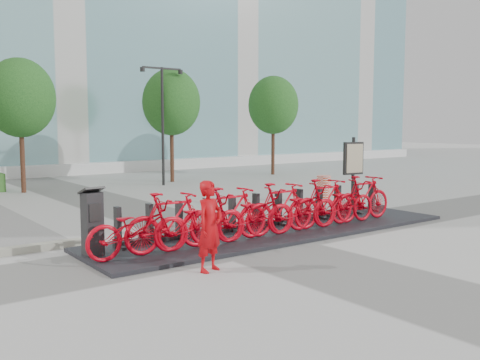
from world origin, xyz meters
TOP-DOWN VIEW (x-y plane):
  - ground at (0.00, 0.00)m, footprint 120.00×120.00m
  - tree_1 at (-1.50, 12.00)m, footprint 2.60×2.60m
  - tree_2 at (5.00, 12.00)m, footprint 2.60×2.60m
  - tree_3 at (11.00, 12.00)m, footprint 2.60×2.60m
  - streetlamp at (4.00, 11.00)m, footprint 2.00×0.20m
  - dock_pad at (1.30, 0.30)m, footprint 9.60×2.40m
  - dock_rail_posts at (1.36, 0.77)m, footprint 8.02×0.50m
  - bike_0 at (-2.60, -0.05)m, footprint 2.06×0.72m
  - bike_1 at (-1.88, -0.05)m, footprint 2.00×0.56m
  - bike_2 at (-1.16, -0.05)m, footprint 2.06×0.72m
  - bike_3 at (-0.44, -0.05)m, footprint 2.00×0.56m
  - bike_4 at (0.28, -0.05)m, footprint 2.06×0.72m
  - bike_5 at (1.00, -0.05)m, footprint 2.00×0.56m
  - bike_6 at (1.72, -0.05)m, footprint 2.06×0.72m
  - bike_7 at (2.44, -0.05)m, footprint 2.00×0.56m
  - bike_8 at (3.16, -0.05)m, footprint 2.06×0.72m
  - bike_9 at (3.88, -0.05)m, footprint 2.00×0.56m
  - kiosk at (-3.24, 0.56)m, footprint 0.45×0.39m
  - worker_red at (-1.90, -1.49)m, footprint 0.68×0.55m
  - construction_barrel at (5.88, 3.33)m, footprint 0.57×0.57m
  - map_sign at (5.62, 1.83)m, footprint 0.73×0.22m

SIDE VIEW (x-z plane):
  - ground at x=0.00m, z-range 0.00..0.00m
  - dock_pad at x=1.30m, z-range 0.00..0.08m
  - construction_barrel at x=5.88m, z-range 0.00..0.90m
  - dock_rail_posts at x=1.36m, z-range 0.08..0.93m
  - bike_0 at x=-2.60m, z-range 0.08..1.16m
  - bike_2 at x=-1.16m, z-range 0.08..1.16m
  - bike_4 at x=0.28m, z-range 0.08..1.16m
  - bike_6 at x=1.72m, z-range 0.08..1.16m
  - bike_8 at x=3.16m, z-range 0.08..1.16m
  - bike_1 at x=-1.88m, z-range 0.08..1.28m
  - bike_3 at x=-0.44m, z-range 0.08..1.28m
  - bike_5 at x=1.00m, z-range 0.08..1.28m
  - bike_7 at x=2.44m, z-range 0.08..1.28m
  - bike_9 at x=3.88m, z-range 0.08..1.28m
  - kiosk at x=-3.24m, z-range 0.05..1.40m
  - worker_red at x=-1.90m, z-range 0.00..1.62m
  - map_sign at x=5.62m, z-range 0.36..2.57m
  - streetlamp at x=4.00m, z-range 0.63..5.63m
  - tree_1 at x=-1.50m, z-range 1.04..6.14m
  - tree_2 at x=5.00m, z-range 1.04..6.14m
  - tree_3 at x=11.00m, z-range 1.04..6.14m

